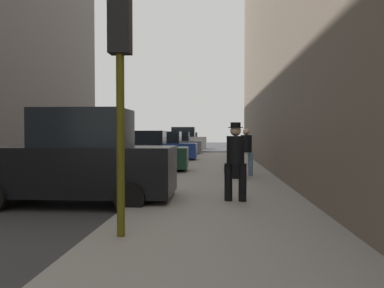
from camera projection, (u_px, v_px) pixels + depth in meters
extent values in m
cube|color=gray|center=(220.00, 195.00, 9.72)|extent=(4.00, 40.00, 0.15)
cube|color=black|center=(76.00, 170.00, 8.81)|extent=(4.62, 1.89, 1.10)
cube|color=black|center=(84.00, 128.00, 8.77)|extent=(2.09, 1.59, 0.90)
cylinder|color=black|center=(33.00, 185.00, 9.82)|extent=(0.64, 0.23, 0.64)
cylinder|color=black|center=(146.00, 186.00, 9.65)|extent=(0.64, 0.23, 0.64)
cylinder|color=black|center=(130.00, 198.00, 7.81)|extent=(0.64, 0.23, 0.64)
cube|color=#193828|center=(137.00, 157.00, 15.46)|extent=(4.27, 2.00, 0.84)
cube|color=black|center=(142.00, 139.00, 15.43)|extent=(1.95, 1.64, 0.70)
cylinder|color=black|center=(110.00, 164.00, 16.43)|extent=(0.65, 0.25, 0.64)
cylinder|color=black|center=(98.00, 168.00, 14.59)|extent=(0.65, 0.25, 0.64)
cylinder|color=black|center=(172.00, 164.00, 16.35)|extent=(0.65, 0.25, 0.64)
cylinder|color=black|center=(168.00, 168.00, 14.51)|extent=(0.65, 0.25, 0.64)
cube|color=navy|center=(161.00, 150.00, 21.97)|extent=(4.20, 1.85, 0.84)
cube|color=black|center=(164.00, 137.00, 21.94)|extent=(1.89, 1.57, 0.70)
cylinder|color=black|center=(141.00, 155.00, 22.99)|extent=(0.64, 0.22, 0.64)
cylinder|color=black|center=(135.00, 157.00, 21.16)|extent=(0.64, 0.22, 0.64)
cylinder|color=black|center=(185.00, 156.00, 22.81)|extent=(0.64, 0.22, 0.64)
cylinder|color=black|center=(183.00, 158.00, 20.97)|extent=(0.64, 0.22, 0.64)
cube|color=slate|center=(174.00, 146.00, 28.54)|extent=(4.26, 1.97, 0.84)
cube|color=black|center=(177.00, 137.00, 28.51)|extent=(1.94, 1.62, 0.70)
cylinder|color=black|center=(158.00, 151.00, 29.52)|extent=(0.65, 0.24, 0.64)
cylinder|color=black|center=(155.00, 152.00, 27.68)|extent=(0.65, 0.24, 0.64)
cylinder|color=black|center=(192.00, 151.00, 29.41)|extent=(0.65, 0.24, 0.64)
cylinder|color=black|center=(192.00, 152.00, 27.58)|extent=(0.65, 0.24, 0.64)
cube|color=silver|center=(181.00, 143.00, 34.19)|extent=(4.61, 1.87, 1.10)
cube|color=black|center=(184.00, 132.00, 34.15)|extent=(2.08, 1.58, 0.90)
cylinder|color=black|center=(167.00, 148.00, 35.22)|extent=(0.64, 0.22, 0.64)
cylinder|color=black|center=(164.00, 149.00, 33.38)|extent=(0.64, 0.22, 0.64)
cylinder|color=black|center=(198.00, 148.00, 35.03)|extent=(0.64, 0.22, 0.64)
cylinder|color=black|center=(197.00, 149.00, 33.19)|extent=(0.64, 0.22, 0.64)
cube|color=#B2191E|center=(187.00, 143.00, 39.95)|extent=(4.25, 1.95, 0.84)
cube|color=black|center=(189.00, 136.00, 39.92)|extent=(1.93, 1.61, 0.70)
cylinder|color=black|center=(175.00, 146.00, 40.94)|extent=(0.65, 0.24, 0.64)
cylinder|color=black|center=(173.00, 146.00, 39.10)|extent=(0.65, 0.24, 0.64)
cylinder|color=black|center=(200.00, 146.00, 40.82)|extent=(0.65, 0.24, 0.64)
cylinder|color=black|center=(199.00, 146.00, 38.98)|extent=(0.65, 0.24, 0.64)
cylinder|color=red|center=(183.00, 163.00, 15.93)|extent=(0.22, 0.22, 0.55)
sphere|color=red|center=(183.00, 155.00, 15.92)|extent=(0.20, 0.20, 0.20)
cylinder|color=red|center=(179.00, 162.00, 15.94)|extent=(0.10, 0.09, 0.09)
cylinder|color=red|center=(187.00, 162.00, 15.91)|extent=(0.10, 0.09, 0.09)
cylinder|color=#514C0F|center=(120.00, 115.00, 5.52)|extent=(0.12, 0.12, 3.60)
cube|color=black|center=(120.00, 23.00, 5.48)|extent=(0.32, 0.24, 0.90)
sphere|color=red|center=(122.00, 7.00, 5.61)|extent=(0.14, 0.14, 0.14)
sphere|color=yellow|center=(122.00, 26.00, 5.61)|extent=(0.14, 0.14, 0.14)
sphere|color=green|center=(122.00, 44.00, 5.62)|extent=(0.14, 0.14, 0.14)
cylinder|color=#728CB2|center=(242.00, 164.00, 13.53)|extent=(0.20, 0.20, 0.85)
cylinder|color=#728CB2|center=(250.00, 164.00, 13.54)|extent=(0.20, 0.20, 0.85)
cylinder|color=black|center=(246.00, 144.00, 13.51)|extent=(0.45, 0.45, 0.62)
sphere|color=beige|center=(246.00, 132.00, 13.50)|extent=(0.24, 0.24, 0.24)
cylinder|color=black|center=(243.00, 182.00, 8.41)|extent=(0.21, 0.21, 0.85)
cylinder|color=black|center=(228.00, 182.00, 8.49)|extent=(0.21, 0.21, 0.85)
cylinder|color=black|center=(236.00, 150.00, 8.43)|extent=(0.46, 0.46, 0.62)
sphere|color=beige|center=(236.00, 131.00, 8.42)|extent=(0.24, 0.24, 0.24)
cylinder|color=black|center=(236.00, 128.00, 8.41)|extent=(0.34, 0.34, 0.02)
cylinder|color=black|center=(236.00, 125.00, 8.41)|extent=(0.23, 0.23, 0.11)
cube|color=black|center=(238.00, 168.00, 12.83)|extent=(0.38, 0.57, 0.68)
cylinder|color=#333333|center=(238.00, 153.00, 12.81)|extent=(0.02, 0.02, 0.36)
cube|color=#472D19|center=(228.00, 169.00, 14.52)|extent=(0.32, 0.44, 0.28)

